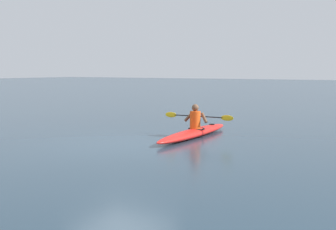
% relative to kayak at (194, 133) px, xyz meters
% --- Properties ---
extents(ground_plane, '(160.00, 160.00, 0.00)m').
position_rel_kayak_xyz_m(ground_plane, '(1.06, 2.20, -0.13)').
color(ground_plane, '#233847').
extents(kayak, '(0.74, 4.40, 0.26)m').
position_rel_kayak_xyz_m(kayak, '(0.00, 0.00, 0.00)').
color(kayak, red).
rests_on(kayak, ground).
extents(kayaker, '(2.31, 0.43, 0.74)m').
position_rel_kayak_xyz_m(kayaker, '(0.00, -0.07, 0.45)').
color(kayaker, '#E04C14').
rests_on(kayaker, kayak).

